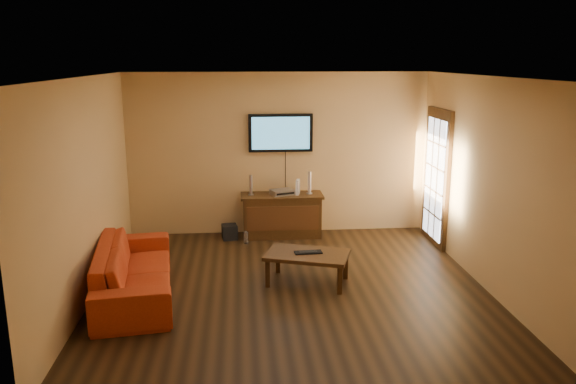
{
  "coord_description": "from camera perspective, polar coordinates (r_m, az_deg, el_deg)",
  "views": [
    {
      "loc": [
        -0.63,
        -6.76,
        2.92
      ],
      "look_at": [
        0.02,
        0.8,
        1.1
      ],
      "focal_mm": 35.0,
      "sensor_mm": 36.0,
      "label": 1
    }
  ],
  "objects": [
    {
      "name": "speaker_right",
      "position": [
        9.31,
        2.2,
        0.86
      ],
      "size": [
        0.1,
        0.1,
        0.37
      ],
      "color": "silver",
      "rests_on": "media_console"
    },
    {
      "name": "subwoofer",
      "position": [
        9.34,
        -5.95,
        -4.05
      ],
      "size": [
        0.28,
        0.28,
        0.24
      ],
      "primitive_type": "cube",
      "rotation": [
        0.0,
        0.0,
        0.16
      ],
      "color": "black",
      "rests_on": "ground"
    },
    {
      "name": "media_console",
      "position": [
        9.38,
        -0.63,
        -2.36
      ],
      "size": [
        1.36,
        0.52,
        0.71
      ],
      "color": "#321D0B",
      "rests_on": "ground"
    },
    {
      "name": "coffee_table",
      "position": [
        7.45,
        1.97,
        -6.6
      ],
      "size": [
        1.22,
        0.95,
        0.42
      ],
      "color": "#321D0B",
      "rests_on": "ground"
    },
    {
      "name": "television",
      "position": [
        9.32,
        -0.76,
        6.02
      ],
      "size": [
        1.06,
        0.08,
        0.63
      ],
      "color": "black",
      "rests_on": "ground"
    },
    {
      "name": "speaker_left",
      "position": [
        9.24,
        -3.79,
        0.63
      ],
      "size": [
        0.09,
        0.09,
        0.34
      ],
      "color": "silver",
      "rests_on": "media_console"
    },
    {
      "name": "keyboard",
      "position": [
        7.43,
        2.06,
        -6.13
      ],
      "size": [
        0.37,
        0.16,
        0.02
      ],
      "color": "black",
      "rests_on": "coffee_table"
    },
    {
      "name": "sofa",
      "position": [
        7.31,
        -15.41,
        -6.83
      ],
      "size": [
        0.95,
        2.33,
        0.88
      ],
      "primitive_type": "imported",
      "rotation": [
        0.0,
        0.0,
        1.7
      ],
      "color": "#AE3413",
      "rests_on": "ground"
    },
    {
      "name": "game_console",
      "position": [
        9.28,
        1.01,
        0.51
      ],
      "size": [
        0.09,
        0.19,
        0.25
      ],
      "primitive_type": "cube",
      "rotation": [
        0.0,
        0.0,
        -0.25
      ],
      "color": "white",
      "rests_on": "media_console"
    },
    {
      "name": "ground_plane",
      "position": [
        7.39,
        0.39,
        -9.78
      ],
      "size": [
        5.0,
        5.0,
        0.0
      ],
      "primitive_type": "plane",
      "color": "black",
      "rests_on": "ground"
    },
    {
      "name": "french_door",
      "position": [
        9.2,
        14.82,
        1.3
      ],
      "size": [
        0.07,
        1.02,
        2.22
      ],
      "color": "#321D0B",
      "rests_on": "ground"
    },
    {
      "name": "av_receiver",
      "position": [
        9.28,
        -0.6,
        -0.0
      ],
      "size": [
        0.43,
        0.37,
        0.08
      ],
      "primitive_type": "cube",
      "rotation": [
        0.0,
        0.0,
        0.35
      ],
      "color": "silver",
      "rests_on": "media_console"
    },
    {
      "name": "room_walls",
      "position": [
        7.51,
        -0.03,
        4.05
      ],
      "size": [
        5.0,
        5.0,
        5.0
      ],
      "color": "tan",
      "rests_on": "ground"
    },
    {
      "name": "bottle",
      "position": [
        9.09,
        -4.3,
        -4.62
      ],
      "size": [
        0.07,
        0.07,
        0.21
      ],
      "color": "white",
      "rests_on": "ground"
    }
  ]
}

